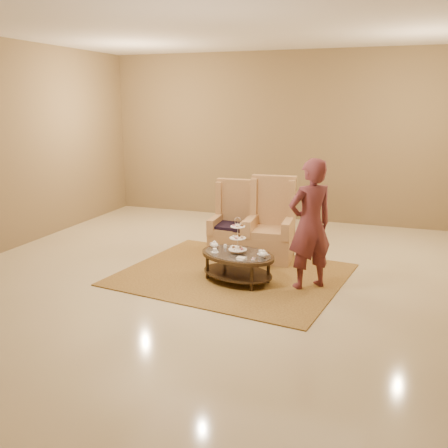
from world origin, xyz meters
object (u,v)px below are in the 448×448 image
at_px(armchair_left, 233,230).
at_px(armchair_right, 271,232).
at_px(person, 310,225).
at_px(tea_table, 238,258).

bearing_deg(armchair_left, armchair_right, -6.32).
height_order(armchair_left, person, person).
bearing_deg(armchair_left, tea_table, -71.65).
bearing_deg(armchair_right, armchair_left, 172.23).
bearing_deg(tea_table, person, 24.30).
distance_m(armchair_right, person, 1.44).
height_order(armchair_right, person, person).
distance_m(tea_table, armchair_left, 1.33).
height_order(tea_table, armchair_left, armchair_left).
distance_m(tea_table, armchair_right, 1.22).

